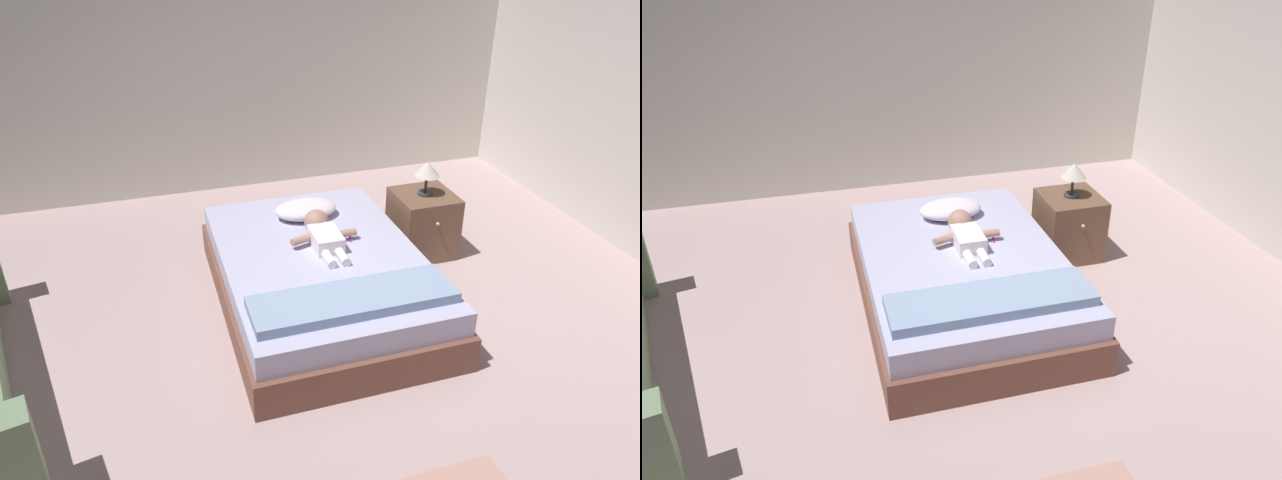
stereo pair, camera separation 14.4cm
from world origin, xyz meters
The scene contains 9 objects.
ground_plane centered at (0.00, 0.00, 0.00)m, with size 8.00×8.00×0.00m, color #B69999.
wall_behind_bed centered at (0.00, 3.00, 1.45)m, with size 8.00×0.12×2.89m, color silver.
bed centered at (0.23, 0.62, 0.21)m, with size 1.43×2.06×0.43m.
pillow centered at (0.29, 1.19, 0.50)m, with size 0.49×0.32×0.13m.
baby centered at (0.29, 0.76, 0.50)m, with size 0.50×0.63×0.18m.
toothbrush centered at (0.51, 0.76, 0.44)m, with size 0.04×0.13×0.02m.
nightstand centered at (1.28, 1.10, 0.27)m, with size 0.48×0.51×0.53m.
lamp centered at (1.28, 1.10, 0.74)m, with size 0.20×0.20×0.28m.
blanket centered at (0.23, -0.05, 0.47)m, with size 1.28×0.37×0.07m.
Camera 2 is at (-0.74, -2.91, 2.55)m, focal length 33.38 mm.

